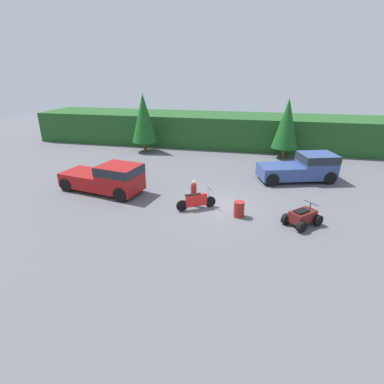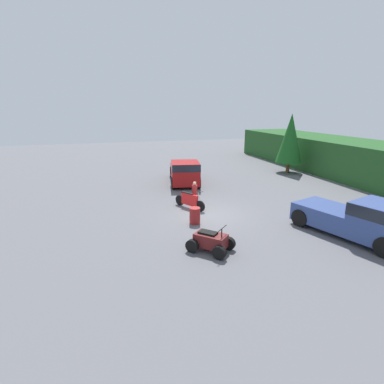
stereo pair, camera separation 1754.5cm
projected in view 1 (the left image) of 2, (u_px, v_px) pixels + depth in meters
ground_plane at (220, 206)px, 17.82m from camera, size 80.00×80.00×0.00m
hillside_backdrop at (240, 130)px, 31.69m from camera, size 44.00×6.00×3.16m
tree_left at (144, 118)px, 28.56m from camera, size 2.43×2.43×5.53m
tree_mid_left at (287, 124)px, 26.48m from camera, size 2.33×2.33×5.31m
pickup_truck_red at (108, 177)px, 19.48m from camera, size 5.82×3.16×1.97m
pickup_truck_second at (304, 167)px, 21.66m from camera, size 5.77×3.67×1.97m
dirt_bike at (196, 201)px, 17.30m from camera, size 2.10×1.35×1.19m
quad_atv at (302, 217)px, 15.54m from camera, size 2.18×2.16×1.16m
rider_person at (194, 192)px, 17.54m from camera, size 0.47×0.47×1.62m
steel_barrel at (239, 209)px, 16.45m from camera, size 0.58×0.58×0.88m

